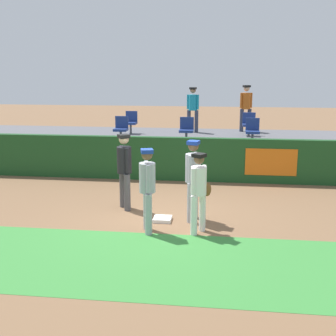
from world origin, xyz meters
TOP-DOWN VIEW (x-y plane):
  - ground_plane at (0.00, 0.00)m, footprint 60.00×60.00m
  - grass_foreground_strip at (0.00, -2.26)m, footprint 18.00×2.80m
  - first_base at (0.01, -0.05)m, footprint 0.40×0.40m
  - player_fielder_home at (0.86, -0.68)m, footprint 0.51×0.45m
  - player_runner_visitor at (-0.21, -0.77)m, footprint 0.42×0.48m
  - player_coach_visitor at (0.68, 0.09)m, footprint 0.41×0.50m
  - player_umpire at (-1.02, 0.72)m, footprint 0.48×0.48m
  - field_wall at (0.01, 3.69)m, footprint 18.00×0.26m
  - bleacher_platform at (0.00, 6.26)m, footprint 18.00×4.80m
  - seat_front_right at (2.26, 5.13)m, footprint 0.44×0.44m
  - seat_back_left at (-2.16, 6.93)m, footprint 0.44×0.44m
  - seat_back_right at (2.24, 6.93)m, footprint 0.47×0.44m
  - seat_front_left at (-2.12, 5.13)m, footprint 0.44×0.44m
  - seat_front_center at (0.10, 5.13)m, footprint 0.46×0.44m
  - spectator_hooded at (2.16, 8.05)m, footprint 0.47×0.44m
  - spectator_capped at (0.12, 7.61)m, footprint 0.47×0.39m

SIDE VIEW (x-z plane):
  - ground_plane at x=0.00m, z-range 0.00..0.00m
  - grass_foreground_strip at x=0.00m, z-range 0.00..0.01m
  - first_base at x=0.01m, z-range 0.00..0.08m
  - bleacher_platform at x=0.00m, z-range 0.00..0.94m
  - field_wall at x=0.01m, z-range 0.00..1.33m
  - player_fielder_home at x=0.86m, z-range 0.13..1.83m
  - player_runner_visitor at x=-0.21m, z-range 0.14..1.92m
  - player_coach_visitor at x=0.68m, z-range 0.15..1.97m
  - player_umpire at x=-1.02m, z-range 0.15..1.98m
  - seat_back_left at x=-2.16m, z-range 0.99..1.83m
  - seat_front_left at x=-2.12m, z-range 0.99..1.83m
  - seat_front_right at x=2.26m, z-range 0.99..1.83m
  - seat_front_center at x=0.10m, z-range 0.99..1.83m
  - seat_back_right at x=2.24m, z-range 0.99..1.83m
  - spectator_capped at x=0.12m, z-range 1.07..2.78m
  - spectator_hooded at x=2.16m, z-range 1.08..2.86m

